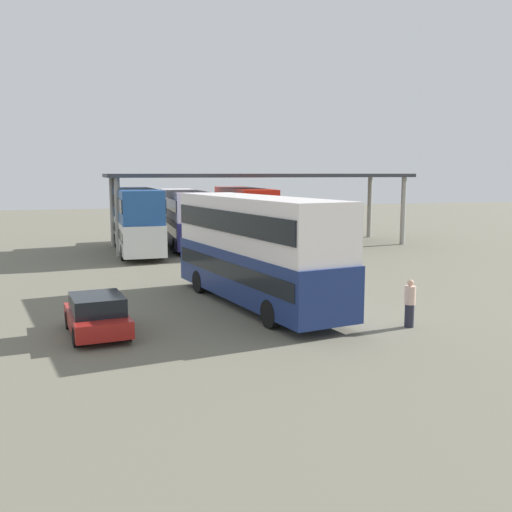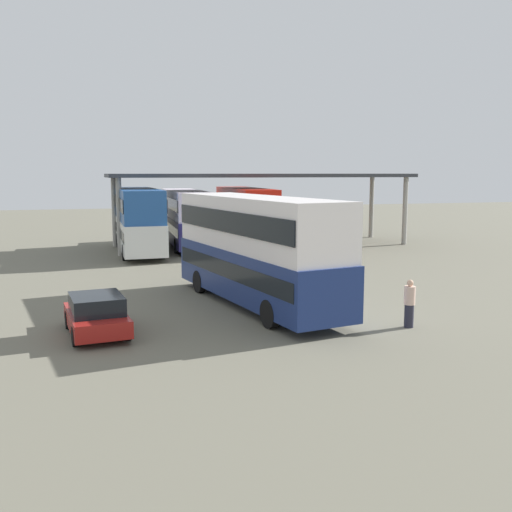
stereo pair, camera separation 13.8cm
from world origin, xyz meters
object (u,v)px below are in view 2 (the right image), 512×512
at_px(double_decker_main, 256,246).
at_px(pedestrian_waiting, 409,304).
at_px(double_decker_mid_row, 186,216).
at_px(double_decker_near_canopy, 138,218).
at_px(parked_hatchback, 96,315).
at_px(double_decker_far_right, 245,215).

bearing_deg(double_decker_main, pedestrian_waiting, -149.24).
relative_size(double_decker_main, pedestrian_waiting, 6.60).
distance_m(double_decker_mid_row, pedestrian_waiting, 24.44).
xyz_separation_m(double_decker_mid_row, pedestrian_waiting, (3.86, -24.09, -1.39)).
distance_m(double_decker_near_canopy, double_decker_mid_row, 4.30).
bearing_deg(double_decker_near_canopy, double_decker_mid_row, -56.58).
relative_size(parked_hatchback, double_decker_near_canopy, 0.35).
relative_size(double_decker_far_right, pedestrian_waiting, 6.32).
bearing_deg(parked_hatchback, pedestrian_waiting, -108.12).
xyz_separation_m(double_decker_main, double_decker_far_right, (4.34, 17.95, -0.07)).
height_order(double_decker_near_canopy, pedestrian_waiting, double_decker_near_canopy).
bearing_deg(double_decker_near_canopy, double_decker_far_right, -83.47).
height_order(double_decker_mid_row, double_decker_far_right, double_decker_far_right).
bearing_deg(double_decker_mid_row, double_decker_far_right, -108.40).
relative_size(parked_hatchback, double_decker_mid_row, 0.34).
distance_m(double_decker_near_canopy, double_decker_far_right, 7.68).
bearing_deg(double_decker_near_canopy, pedestrian_waiting, -161.60).
distance_m(double_decker_main, double_decker_far_right, 18.47).
height_order(double_decker_far_right, pedestrian_waiting, double_decker_far_right).
xyz_separation_m(parked_hatchback, pedestrian_waiting, (10.35, -2.00, 0.16)).
relative_size(double_decker_main, double_decker_mid_row, 0.99).
bearing_deg(double_decker_far_right, double_decker_near_canopy, 98.94).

